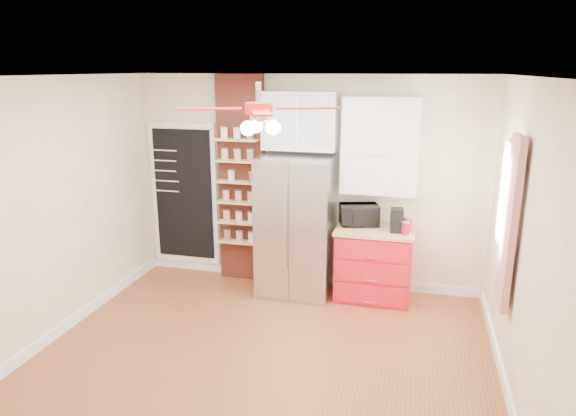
% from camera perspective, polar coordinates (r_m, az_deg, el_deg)
% --- Properties ---
extents(floor, '(4.50, 4.50, 0.00)m').
position_cam_1_polar(floor, '(5.28, -2.86, -16.34)').
color(floor, brown).
rests_on(floor, ground).
extents(ceiling, '(4.50, 4.50, 0.00)m').
position_cam_1_polar(ceiling, '(4.50, -3.33, 14.42)').
color(ceiling, white).
rests_on(ceiling, wall_back).
extents(wall_back, '(4.50, 0.02, 2.70)m').
position_cam_1_polar(wall_back, '(6.59, 2.08, 2.86)').
color(wall_back, '#EFE9C0').
rests_on(wall_back, floor).
extents(wall_front, '(4.50, 0.02, 2.70)m').
position_cam_1_polar(wall_front, '(3.01, -14.73, -13.31)').
color(wall_front, '#EFE9C0').
rests_on(wall_front, floor).
extents(wall_left, '(0.02, 4.00, 2.70)m').
position_cam_1_polar(wall_left, '(5.78, -24.92, -0.36)').
color(wall_left, '#EFE9C0').
rests_on(wall_left, floor).
extents(wall_right, '(0.02, 4.00, 2.70)m').
position_cam_1_polar(wall_right, '(4.61, 24.82, -4.09)').
color(wall_right, '#EFE9C0').
rests_on(wall_right, floor).
extents(chalkboard, '(0.95, 0.05, 1.95)m').
position_cam_1_polar(chalkboard, '(7.15, -11.44, 1.51)').
color(chalkboard, white).
rests_on(chalkboard, wall_back).
extents(brick_pillar, '(0.60, 0.16, 2.70)m').
position_cam_1_polar(brick_pillar, '(6.74, -5.15, 3.09)').
color(brick_pillar, brown).
rests_on(brick_pillar, floor).
extents(fridge, '(0.90, 0.70, 1.75)m').
position_cam_1_polar(fridge, '(6.37, 0.90, -1.99)').
color(fridge, silver).
rests_on(fridge, floor).
extents(upper_glass_cabinet, '(0.90, 0.35, 0.70)m').
position_cam_1_polar(upper_glass_cabinet, '(6.30, 1.36, 9.67)').
color(upper_glass_cabinet, white).
rests_on(upper_glass_cabinet, wall_back).
extents(red_cabinet, '(0.94, 0.64, 0.90)m').
position_cam_1_polar(red_cabinet, '(6.42, 9.49, -6.08)').
color(red_cabinet, red).
rests_on(red_cabinet, floor).
extents(upper_shelf_unit, '(0.90, 0.30, 1.15)m').
position_cam_1_polar(upper_shelf_unit, '(6.22, 10.21, 6.81)').
color(upper_shelf_unit, white).
rests_on(upper_shelf_unit, wall_back).
extents(window, '(0.04, 0.75, 1.05)m').
position_cam_1_polar(window, '(5.40, 23.23, 1.02)').
color(window, white).
rests_on(window, wall_right).
extents(curtain, '(0.06, 0.40, 1.55)m').
position_cam_1_polar(curtain, '(4.89, 23.45, -1.62)').
color(curtain, '#AD1721').
rests_on(curtain, wall_right).
extents(ceiling_fan, '(1.40, 1.40, 0.44)m').
position_cam_1_polar(ceiling_fan, '(4.51, -3.27, 10.91)').
color(ceiling_fan, silver).
rests_on(ceiling_fan, ceiling).
extents(toaster_oven, '(0.53, 0.43, 0.25)m').
position_cam_1_polar(toaster_oven, '(6.35, 7.89, -0.76)').
color(toaster_oven, black).
rests_on(toaster_oven, red_cabinet).
extents(coffee_maker, '(0.16, 0.20, 0.28)m').
position_cam_1_polar(coffee_maker, '(6.17, 11.96, -1.33)').
color(coffee_maker, black).
rests_on(coffee_maker, red_cabinet).
extents(canister_left, '(0.12, 0.12, 0.14)m').
position_cam_1_polar(canister_left, '(6.11, 12.92, -2.24)').
color(canister_left, '#AA091A').
rests_on(canister_left, red_cabinet).
extents(canister_right, '(0.13, 0.13, 0.15)m').
position_cam_1_polar(canister_right, '(6.25, 13.10, -1.77)').
color(canister_right, '#B00912').
rests_on(canister_right, red_cabinet).
extents(pantry_jar_oats, '(0.10, 0.10, 0.13)m').
position_cam_1_polar(pantry_jar_oats, '(6.59, -6.31, 3.56)').
color(pantry_jar_oats, beige).
rests_on(pantry_jar_oats, brick_pillar).
extents(pantry_jar_beans, '(0.10, 0.10, 0.12)m').
position_cam_1_polar(pantry_jar_beans, '(6.52, -4.03, 3.43)').
color(pantry_jar_beans, '#8A5F46').
rests_on(pantry_jar_beans, brick_pillar).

